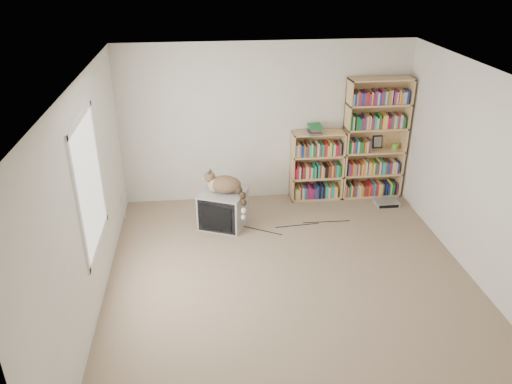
{
  "coord_description": "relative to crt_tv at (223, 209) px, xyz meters",
  "views": [
    {
      "loc": [
        -1.0,
        -4.85,
        3.68
      ],
      "look_at": [
        -0.33,
        1.0,
        0.81
      ],
      "focal_mm": 35.0,
      "sensor_mm": 36.0,
      "label": 1
    }
  ],
  "objects": [
    {
      "name": "wall_left",
      "position": [
        -1.5,
        -1.61,
        0.99
      ],
      "size": [
        0.02,
        5.0,
        2.5
      ],
      "primitive_type": "cube",
      "color": "silver",
      "rests_on": "floor"
    },
    {
      "name": "wall_front",
      "position": [
        0.75,
        -4.11,
        0.99
      ],
      "size": [
        4.5,
        0.02,
        2.5
      ],
      "primitive_type": "cube",
      "color": "silver",
      "rests_on": "floor"
    },
    {
      "name": "wall_right",
      "position": [
        3.0,
        -1.61,
        0.99
      ],
      "size": [
        0.02,
        5.0,
        2.5
      ],
      "primitive_type": "cube",
      "color": "silver",
      "rests_on": "floor"
    },
    {
      "name": "floor_cables",
      "position": [
        1.04,
        0.1,
        -0.26
      ],
      "size": [
        1.2,
        0.7,
        0.01
      ],
      "primitive_type": null,
      "color": "black",
      "rests_on": "floor"
    },
    {
      "name": "floor",
      "position": [
        0.75,
        -1.61,
        -0.26
      ],
      "size": [
        4.5,
        5.0,
        0.01
      ],
      "primitive_type": "cube",
      "color": "gray",
      "rests_on": "ground"
    },
    {
      "name": "ceiling",
      "position": [
        0.75,
        -1.61,
        2.24
      ],
      "size": [
        4.5,
        5.0,
        0.02
      ],
      "primitive_type": "cube",
      "color": "white",
      "rests_on": "wall_back"
    },
    {
      "name": "wall_outlet",
      "position": [
        -1.49,
        0.34,
        0.06
      ],
      "size": [
        0.01,
        0.08,
        0.13
      ],
      "primitive_type": "cube",
      "color": "silver",
      "rests_on": "wall_left"
    },
    {
      "name": "cat",
      "position": [
        0.07,
        -0.06,
        0.36
      ],
      "size": [
        0.65,
        0.64,
        0.55
      ],
      "rotation": [
        0.0,
        0.0,
        -0.27
      ],
      "color": "#3D2719",
      "rests_on": "crt_tv"
    },
    {
      "name": "book_stack",
      "position": [
        1.48,
        0.7,
        0.93
      ],
      "size": [
        0.22,
        0.29,
        0.12
      ],
      "primitive_type": "cube",
      "color": "red",
      "rests_on": "bookcase_short"
    },
    {
      "name": "bookcase_tall",
      "position": [
        2.46,
        0.75,
        0.65
      ],
      "size": [
        0.97,
        0.3,
        1.95
      ],
      "color": "tan",
      "rests_on": "floor"
    },
    {
      "name": "window",
      "position": [
        -1.49,
        -1.41,
        1.14
      ],
      "size": [
        0.02,
        1.22,
        1.52
      ],
      "primitive_type": "cube",
      "color": "white",
      "rests_on": "wall_left"
    },
    {
      "name": "bookcase_short",
      "position": [
        1.55,
        0.75,
        0.25
      ],
      "size": [
        0.82,
        0.3,
        1.13
      ],
      "color": "tan",
      "rests_on": "floor"
    },
    {
      "name": "crt_tv",
      "position": [
        0.0,
        0.0,
        0.0
      ],
      "size": [
        0.78,
        0.75,
        0.53
      ],
      "rotation": [
        0.0,
        0.0,
        -0.41
      ],
      "color": "#A2A2A4",
      "rests_on": "floor"
    },
    {
      "name": "framed_print",
      "position": [
        2.55,
        0.83,
        0.63
      ],
      "size": [
        0.15,
        0.05,
        0.21
      ],
      "primitive_type": "cube",
      "rotation": [
        -0.17,
        0.0,
        0.0
      ],
      "color": "black",
      "rests_on": "bookcase_tall"
    },
    {
      "name": "dvd_player",
      "position": [
        2.61,
        0.33,
        -0.22
      ],
      "size": [
        0.37,
        0.27,
        0.08
      ],
      "primitive_type": "cube",
      "rotation": [
        0.0,
        0.0,
        -0.0
      ],
      "color": "silver",
      "rests_on": "floor"
    },
    {
      "name": "green_mug",
      "position": [
        2.8,
        0.73,
        0.58
      ],
      "size": [
        0.09,
        0.09,
        0.1
      ],
      "primitive_type": "cylinder",
      "color": "#6BAB31",
      "rests_on": "bookcase_tall"
    },
    {
      "name": "wall_back",
      "position": [
        0.75,
        0.89,
        0.99
      ],
      "size": [
        4.5,
        0.02,
        2.5
      ],
      "primitive_type": "cube",
      "color": "silver",
      "rests_on": "floor"
    }
  ]
}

